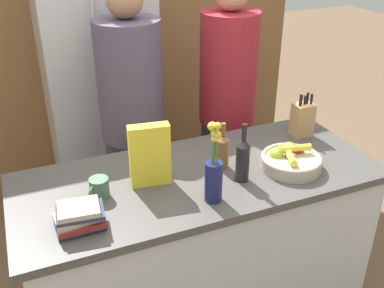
{
  "coord_description": "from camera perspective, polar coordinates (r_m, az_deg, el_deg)",
  "views": [
    {
      "loc": [
        -0.75,
        -1.69,
        2.06
      ],
      "look_at": [
        0.0,
        0.09,
        1.04
      ],
      "focal_mm": 42.0,
      "sensor_mm": 36.0,
      "label": 1
    }
  ],
  "objects": [
    {
      "name": "refrigerator",
      "position": [
        3.23,
        -11.71,
        7.62
      ],
      "size": [
        0.72,
        0.63,
        1.96
      ],
      "color": "#B7B7BC",
      "rests_on": "ground_plane"
    },
    {
      "name": "bottle_oil",
      "position": [
        2.19,
        3.91,
        -0.8
      ],
      "size": [
        0.06,
        0.06,
        0.24
      ],
      "color": "brown",
      "rests_on": "kitchen_island"
    },
    {
      "name": "fruit_bowl",
      "position": [
        2.26,
        12.41,
        -1.96
      ],
      "size": [
        0.3,
        0.3,
        0.11
      ],
      "color": "tan",
      "rests_on": "kitchen_island"
    },
    {
      "name": "person_in_blue",
      "position": [
        2.9,
        4.5,
        5.58
      ],
      "size": [
        0.36,
        0.36,
        1.73
      ],
      "rotation": [
        0.0,
        0.0,
        0.37
      ],
      "color": "#383842",
      "rests_on": "ground_plane"
    },
    {
      "name": "coffee_mug",
      "position": [
        2.03,
        -11.75,
        -5.44
      ],
      "size": [
        0.1,
        0.1,
        0.09
      ],
      "color": "#42664C",
      "rests_on": "kitchen_island"
    },
    {
      "name": "book_stack",
      "position": [
        1.86,
        -14.09,
        -9.01
      ],
      "size": [
        0.21,
        0.16,
        0.1
      ],
      "color": "#2D334C",
      "rests_on": "kitchen_island"
    },
    {
      "name": "back_wall_wood",
      "position": [
        3.52,
        -10.27,
        14.84
      ],
      "size": [
        2.97,
        0.12,
        2.6
      ],
      "color": "brown",
      "rests_on": "ground_plane"
    },
    {
      "name": "knife_block",
      "position": [
        2.57,
        13.83,
        3.07
      ],
      "size": [
        0.11,
        0.09,
        0.26
      ],
      "color": "tan",
      "rests_on": "kitchen_island"
    },
    {
      "name": "cereal_box",
      "position": [
        2.04,
        -5.39,
        -1.42
      ],
      "size": [
        0.19,
        0.09,
        0.3
      ],
      "color": "yellow",
      "rests_on": "kitchen_island"
    },
    {
      "name": "flower_vase",
      "position": [
        1.92,
        2.77,
        -3.65
      ],
      "size": [
        0.08,
        0.08,
        0.38
      ],
      "color": "#191E4C",
      "rests_on": "kitchen_island"
    },
    {
      "name": "kitchen_island",
      "position": [
        2.45,
        0.86,
        -13.06
      ],
      "size": [
        1.77,
        0.74,
        0.92
      ],
      "color": "silver",
      "rests_on": "ground_plane"
    },
    {
      "name": "person_at_sink",
      "position": [
        2.7,
        -7.6,
        3.71
      ],
      "size": [
        0.38,
        0.38,
        1.74
      ],
      "rotation": [
        0.0,
        0.0,
        0.49
      ],
      "color": "#383842",
      "rests_on": "ground_plane"
    },
    {
      "name": "bottle_vinegar",
      "position": [
        2.08,
        6.47,
        -1.86
      ],
      "size": [
        0.06,
        0.06,
        0.29
      ],
      "color": "black",
      "rests_on": "kitchen_island"
    }
  ]
}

